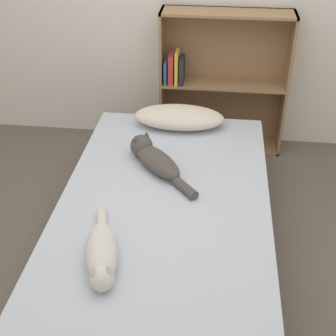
{
  "coord_description": "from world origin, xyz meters",
  "views": [
    {
      "loc": [
        0.26,
        -2.13,
        2.06
      ],
      "look_at": [
        0.0,
        0.16,
        0.53
      ],
      "focal_mm": 50.0,
      "sensor_mm": 36.0,
      "label": 1
    }
  ],
  "objects_px": {
    "cat_light": "(102,254)",
    "cat_dark": "(154,158)",
    "bookshelf": "(220,80)",
    "bed": "(165,226)",
    "pillow": "(180,117)"
  },
  "relations": [
    {
      "from": "cat_light",
      "to": "cat_dark",
      "type": "distance_m",
      "value": 0.88
    },
    {
      "from": "bookshelf",
      "to": "cat_light",
      "type": "bearing_deg",
      "value": -104.56
    },
    {
      "from": "cat_dark",
      "to": "bookshelf",
      "type": "relative_size",
      "value": 0.47
    },
    {
      "from": "bed",
      "to": "cat_dark",
      "type": "relative_size",
      "value": 3.92
    },
    {
      "from": "cat_dark",
      "to": "bookshelf",
      "type": "bearing_deg",
      "value": -60.0
    },
    {
      "from": "cat_light",
      "to": "cat_dark",
      "type": "height_order",
      "value": "cat_dark"
    },
    {
      "from": "bed",
      "to": "cat_dark",
      "type": "distance_m",
      "value": 0.44
    },
    {
      "from": "cat_light",
      "to": "cat_dark",
      "type": "bearing_deg",
      "value": 157.96
    },
    {
      "from": "cat_dark",
      "to": "cat_light",
      "type": "bearing_deg",
      "value": 131.09
    },
    {
      "from": "pillow",
      "to": "cat_dark",
      "type": "relative_size",
      "value": 1.21
    },
    {
      "from": "bed",
      "to": "bookshelf",
      "type": "distance_m",
      "value": 1.47
    },
    {
      "from": "bed",
      "to": "cat_light",
      "type": "relative_size",
      "value": 3.64
    },
    {
      "from": "cat_dark",
      "to": "bookshelf",
      "type": "xyz_separation_m",
      "value": [
        0.38,
        1.08,
        0.09
      ]
    },
    {
      "from": "bed",
      "to": "cat_dark",
      "type": "xyz_separation_m",
      "value": [
        -0.11,
        0.32,
        0.28
      ]
    },
    {
      "from": "pillow",
      "to": "cat_light",
      "type": "height_order",
      "value": "pillow"
    }
  ]
}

